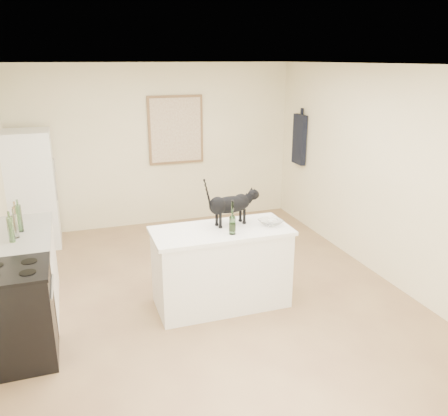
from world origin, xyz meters
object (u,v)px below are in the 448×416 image
fridge (31,190)px  black_cat (230,207)px  stove (18,317)px  wine_bottle (232,219)px  glass_bowl (271,222)px

fridge → black_cat: 3.29m
stove → fridge: bearing=90.0°
fridge → black_cat: fridge is taller
black_cat → wine_bottle: 0.29m
fridge → glass_bowl: 3.69m
fridge → wine_bottle: fridge is taller
glass_bowl → wine_bottle: bearing=-166.4°
fridge → wine_bottle: size_ratio=5.23×
stove → black_cat: 2.34m
black_cat → glass_bowl: (0.42, -0.16, -0.18)m
stove → black_cat: black_cat is taller
fridge → glass_bowl: bearing=-45.0°
stove → wine_bottle: size_ratio=2.77×
stove → glass_bowl: 2.67m
fridge → glass_bowl: (2.61, -2.60, 0.08)m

